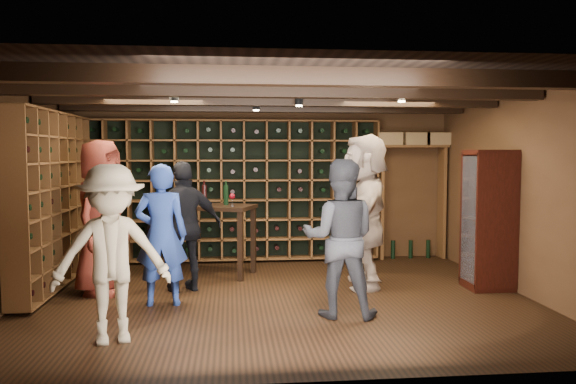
{
  "coord_description": "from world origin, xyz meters",
  "views": [
    {
      "loc": [
        -0.56,
        -6.62,
        1.74
      ],
      "look_at": [
        0.14,
        0.2,
        1.26
      ],
      "focal_mm": 35.0,
      "sensor_mm": 36.0,
      "label": 1
    }
  ],
  "objects": [
    {
      "name": "ground",
      "position": [
        0.0,
        0.0,
        0.0
      ],
      "size": [
        6.0,
        6.0,
        0.0
      ],
      "primitive_type": "plane",
      "color": "black",
      "rests_on": "ground"
    },
    {
      "name": "room_shell",
      "position": [
        0.0,
        0.05,
        2.42
      ],
      "size": [
        6.0,
        6.0,
        6.0
      ],
      "color": "#4C301A",
      "rests_on": "ground"
    },
    {
      "name": "wine_rack_back",
      "position": [
        -0.52,
        2.33,
        1.15
      ],
      "size": [
        4.65,
        0.3,
        2.2
      ],
      "color": "brown",
      "rests_on": "ground"
    },
    {
      "name": "wine_rack_left",
      "position": [
        -2.83,
        0.82,
        1.15
      ],
      "size": [
        0.3,
        2.65,
        2.2
      ],
      "color": "brown",
      "rests_on": "ground"
    },
    {
      "name": "crate_shelf",
      "position": [
        2.41,
        2.32,
        1.57
      ],
      "size": [
        1.2,
        0.32,
        2.07
      ],
      "color": "brown",
      "rests_on": "ground"
    },
    {
      "name": "display_cabinet",
      "position": [
        2.71,
        0.2,
        0.86
      ],
      "size": [
        0.55,
        0.5,
        1.75
      ],
      "color": "black",
      "rests_on": "ground"
    },
    {
      "name": "man_blue_shirt",
      "position": [
        -1.35,
        -0.17,
        0.81
      ],
      "size": [
        0.61,
        0.41,
        1.62
      ],
      "primitive_type": "imported",
      "rotation": [
        0.0,
        0.0,
        3.19
      ],
      "color": "navy",
      "rests_on": "ground"
    },
    {
      "name": "man_grey_suit",
      "position": [
        0.59,
        -0.8,
        0.84
      ],
      "size": [
        0.93,
        0.8,
        1.68
      ],
      "primitive_type": "imported",
      "rotation": [
        0.0,
        0.0,
        2.92
      ],
      "color": "black",
      "rests_on": "ground"
    },
    {
      "name": "guest_red_floral",
      "position": [
        -2.16,
        0.46,
        0.95
      ],
      "size": [
        0.83,
        1.06,
        1.9
      ],
      "primitive_type": "imported",
      "rotation": [
        0.0,
        0.0,
        1.3
      ],
      "color": "maroon",
      "rests_on": "ground"
    },
    {
      "name": "guest_woman_black",
      "position": [
        -1.13,
        0.46,
        0.82
      ],
      "size": [
        1.04,
        0.75,
        1.64
      ],
      "primitive_type": "imported",
      "rotation": [
        0.0,
        0.0,
        3.55
      ],
      "color": "black",
      "rests_on": "ground"
    },
    {
      "name": "guest_khaki",
      "position": [
        -1.65,
        -1.41,
        0.82
      ],
      "size": [
        1.18,
        0.86,
        1.64
      ],
      "primitive_type": "imported",
      "rotation": [
        0.0,
        0.0,
        0.25
      ],
      "color": "gray",
      "rests_on": "ground"
    },
    {
      "name": "guest_beige",
      "position": [
        1.17,
        0.48,
        0.99
      ],
      "size": [
        0.89,
        1.91,
        1.99
      ],
      "primitive_type": "imported",
      "rotation": [
        0.0,
        0.0,
        4.54
      ],
      "color": "tan",
      "rests_on": "ground"
    },
    {
      "name": "tasting_table",
      "position": [
        -0.91,
        1.42,
        0.87
      ],
      "size": [
        1.48,
        1.1,
        1.28
      ],
      "rotation": [
        0.0,
        0.0,
        -0.37
      ],
      "color": "black",
      "rests_on": "ground"
    }
  ]
}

